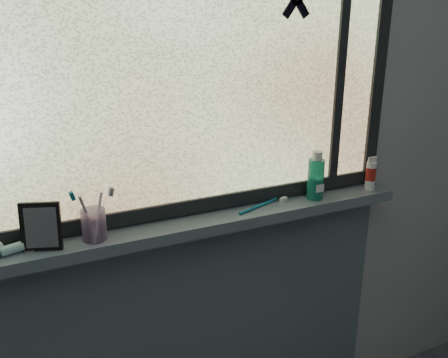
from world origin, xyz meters
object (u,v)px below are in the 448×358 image
Objects in this scene: toothbrush_cup at (94,225)px; cream_tube at (371,172)px; vanity_mirror at (41,226)px; mouthwash_bottle at (316,175)px.

toothbrush_cup is 1.05× the size of cream_tube.
vanity_mirror is 0.96m from mouthwash_bottle.
toothbrush_cup is 0.81m from mouthwash_bottle.
cream_tube is at bearing -0.47° from toothbrush_cup.
vanity_mirror is 1.21m from cream_tube.
vanity_mirror is 1.48× the size of toothbrush_cup.
cream_tube is (0.25, -0.01, -0.02)m from mouthwash_bottle.
mouthwash_bottle is at bearing 177.79° from cream_tube.
mouthwash_bottle is 0.25m from cream_tube.
mouthwash_bottle reaches higher than cream_tube.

